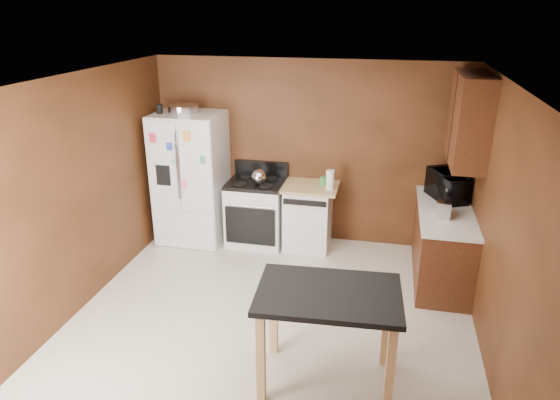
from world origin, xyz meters
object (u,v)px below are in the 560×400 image
(gas_range, at_px, (257,211))
(island, at_px, (328,306))
(pen_cup, at_px, (159,109))
(microwave, at_px, (447,187))
(dishwasher, at_px, (308,216))
(kettle, at_px, (259,177))
(roasting_pan, at_px, (183,109))
(green_canister, at_px, (323,181))
(refrigerator, at_px, (191,178))
(toaster, at_px, (444,208))
(paper_towel, at_px, (330,180))

(gas_range, bearing_deg, island, -62.87)
(pen_cup, xyz_separation_m, island, (2.58, -2.45, -1.09))
(microwave, bearing_deg, dishwasher, 61.49)
(pen_cup, distance_m, kettle, 1.58)
(roasting_pan, distance_m, island, 3.62)
(island, bearing_deg, green_canister, 98.88)
(roasting_pan, distance_m, gas_range, 1.70)
(gas_range, bearing_deg, refrigerator, -176.19)
(kettle, relative_size, island, 0.16)
(toaster, bearing_deg, green_canister, 161.76)
(island, bearing_deg, gas_range, 117.13)
(gas_range, distance_m, island, 2.92)
(microwave, bearing_deg, green_canister, 58.64)
(microwave, height_order, dishwasher, microwave)
(green_canister, xyz_separation_m, refrigerator, (-1.82, -0.15, -0.04))
(refrigerator, bearing_deg, roasting_pan, 143.37)
(pen_cup, relative_size, dishwasher, 0.14)
(roasting_pan, bearing_deg, gas_range, 0.63)
(refrigerator, relative_size, gas_range, 1.64)
(roasting_pan, height_order, gas_range, roasting_pan)
(kettle, height_order, toaster, kettle)
(pen_cup, distance_m, island, 3.72)
(microwave, bearing_deg, paper_towel, 63.83)
(kettle, relative_size, refrigerator, 0.11)
(paper_towel, bearing_deg, kettle, -177.59)
(roasting_pan, bearing_deg, microwave, -1.73)
(pen_cup, relative_size, green_canister, 1.12)
(pen_cup, distance_m, refrigerator, 1.02)
(kettle, height_order, microwave, microwave)
(dishwasher, bearing_deg, refrigerator, -177.01)
(microwave, xyz_separation_m, gas_range, (-2.46, 0.11, -0.60))
(kettle, height_order, paper_towel, paper_towel)
(roasting_pan, relative_size, island, 0.33)
(island, bearing_deg, microwave, 65.41)
(toaster, bearing_deg, island, -109.83)
(roasting_pan, bearing_deg, island, -48.20)
(dishwasher, xyz_separation_m, island, (0.60, -2.61, 0.31))
(roasting_pan, bearing_deg, pen_cup, -155.46)
(roasting_pan, bearing_deg, kettle, -4.76)
(microwave, xyz_separation_m, island, (-1.13, -2.47, -0.29))
(refrigerator, bearing_deg, microwave, -0.92)
(paper_towel, relative_size, gas_range, 0.23)
(gas_range, xyz_separation_m, dishwasher, (0.72, 0.02, -0.01))
(toaster, relative_size, gas_range, 0.24)
(kettle, xyz_separation_m, microwave, (2.39, -0.02, 0.06))
(kettle, relative_size, green_canister, 1.89)
(kettle, distance_m, dishwasher, 0.86)
(roasting_pan, relative_size, paper_towel, 1.60)
(dishwasher, bearing_deg, kettle, -169.41)
(roasting_pan, distance_m, green_canister, 2.09)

